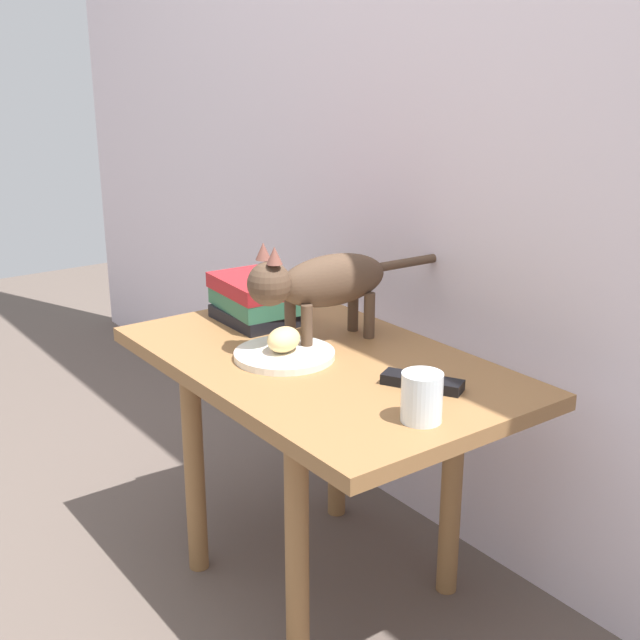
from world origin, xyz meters
The scene contains 9 objects.
ground_plane centered at (0.00, 0.00, 0.00)m, with size 6.00×6.00×0.00m, color brown.
back_panel centered at (0.00, 0.38, 1.10)m, with size 4.00×0.04×2.20m, color silver.
side_table centered at (0.00, 0.00, 0.45)m, with size 0.85×0.52×0.52m.
plate centered at (-0.04, -0.06, 0.53)m, with size 0.20×0.20×0.01m, color silver.
bread_roll centered at (-0.04, -0.06, 0.56)m, with size 0.08×0.06×0.05m, color #E0BC7A.
cat centered at (-0.07, 0.06, 0.65)m, with size 0.10×0.48×0.23m.
book_stack centered at (-0.28, 0.03, 0.57)m, with size 0.22×0.16×0.10m.
candle_jar centered at (0.34, -0.04, 0.56)m, with size 0.07×0.07×0.08m.
tv_remote centered at (0.24, 0.06, 0.53)m, with size 0.15×0.04×0.02m, color black.
Camera 1 is at (1.26, -0.93, 1.11)m, focal length 46.60 mm.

